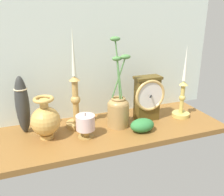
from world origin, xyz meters
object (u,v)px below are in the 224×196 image
object	(u,v)px
mantel_clock	(148,98)
candlestick_tall_left	(182,97)
candlestick_tall_center	(76,100)
brass_vase_bulbous	(45,120)
brass_vase_jar	(118,108)
pillar_candle_front	(86,124)
tall_ceramic_vase	(22,105)

from	to	relation	value
mantel_clock	candlestick_tall_left	world-z (taller)	candlestick_tall_left
candlestick_tall_left	candlestick_tall_center	size ratio (longest dim) A/B	0.80
brass_vase_bulbous	brass_vase_jar	bearing A→B (deg)	0.42
mantel_clock	candlestick_tall_left	xyz separation A→B (cm)	(17.49, -1.93, -1.41)
mantel_clock	candlestick_tall_center	world-z (taller)	candlestick_tall_center
candlestick_tall_left	candlestick_tall_center	xyz separation A→B (cm)	(-50.16, 7.04, 2.87)
candlestick_tall_left	pillar_candle_front	xyz separation A→B (cm)	(-48.94, -4.31, -4.17)
candlestick_tall_left	tall_ceramic_vase	bearing A→B (deg)	173.17
mantel_clock	brass_vase_jar	world-z (taller)	brass_vase_jar
candlestick_tall_left	candlestick_tall_center	distance (cm)	50.73
candlestick_tall_left	pillar_candle_front	distance (cm)	49.31
pillar_candle_front	brass_vase_jar	bearing A→B (deg)	16.76
candlestick_tall_left	mantel_clock	bearing A→B (deg)	173.70
candlestick_tall_center	brass_vase_bulbous	world-z (taller)	candlestick_tall_center
candlestick_tall_center	tall_ceramic_vase	bearing A→B (deg)	175.86
candlestick_tall_left	pillar_candle_front	bearing A→B (deg)	-174.97
mantel_clock	pillar_candle_front	world-z (taller)	mantel_clock
candlestick_tall_center	brass_vase_bulbous	size ratio (longest dim) A/B	2.49
mantel_clock	tall_ceramic_vase	distance (cm)	54.96
candlestick_tall_left	pillar_candle_front	world-z (taller)	candlestick_tall_left
brass_vase_bulbous	pillar_candle_front	size ratio (longest dim) A/B	1.64
brass_vase_jar	tall_ceramic_vase	xyz separation A→B (cm)	(-39.35, 8.03, 3.98)
mantel_clock	brass_vase_bulbous	bearing A→B (deg)	-178.07
brass_vase_jar	tall_ceramic_vase	size ratio (longest dim) A/B	1.59
candlestick_tall_left	brass_vase_jar	bearing A→B (deg)	178.97
mantel_clock	brass_vase_jar	distance (cm)	15.45
mantel_clock	brass_vase_jar	xyz separation A→B (cm)	(-15.18, -1.34, -2.56)
tall_ceramic_vase	brass_vase_bulbous	bearing A→B (deg)	-46.10
pillar_candle_front	brass_vase_bulbous	bearing A→B (deg)	162.83
brass_vase_bulbous	candlestick_tall_center	bearing A→B (deg)	25.66
brass_vase_bulbous	tall_ceramic_vase	distance (cm)	12.34
mantel_clock	brass_vase_bulbous	world-z (taller)	mantel_clock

